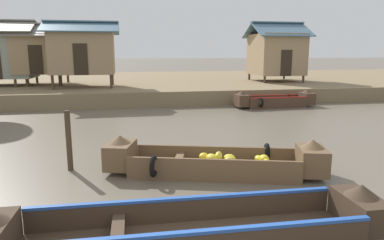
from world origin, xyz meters
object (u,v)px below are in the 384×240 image
(stilt_house_mid_right, at_px, (83,51))
(stilt_house_mid_left, at_px, (41,53))
(viewer_boat, at_px, (190,230))
(stilt_house_right, at_px, (276,53))
(banana_boat, at_px, (214,161))
(stilt_house_left, at_px, (2,53))
(mooring_post, at_px, (69,141))
(fishing_skiff_distant, at_px, (275,101))

(stilt_house_mid_right, bearing_deg, stilt_house_mid_left, 142.29)
(viewer_boat, relative_size, stilt_house_right, 1.48)
(banana_boat, distance_m, stilt_house_right, 19.06)
(stilt_house_mid_right, bearing_deg, stilt_house_left, 157.62)
(stilt_house_left, distance_m, stilt_house_right, 18.77)
(banana_boat, xyz_separation_m, stilt_house_mid_right, (-4.55, 14.63, 2.69))
(banana_boat, height_order, mooring_post, mooring_post)
(stilt_house_left, height_order, stilt_house_right, stilt_house_right)
(stilt_house_right, xyz_separation_m, mooring_post, (-12.50, -15.65, -2.09))
(stilt_house_left, distance_m, mooring_post, 17.15)
(banana_boat, bearing_deg, stilt_house_mid_right, 107.28)
(viewer_boat, height_order, stilt_house_mid_right, stilt_house_mid_right)
(stilt_house_left, height_order, mooring_post, stilt_house_left)
(stilt_house_mid_right, bearing_deg, banana_boat, -72.72)
(stilt_house_mid_left, xyz_separation_m, stilt_house_right, (16.37, -0.21, -0.05))
(stilt_house_mid_left, distance_m, mooring_post, 16.47)
(viewer_boat, relative_size, stilt_house_mid_left, 1.60)
(stilt_house_mid_left, bearing_deg, banana_boat, -66.23)
(viewer_boat, relative_size, stilt_house_mid_right, 1.44)
(stilt_house_left, relative_size, stilt_house_mid_left, 1.13)
(fishing_skiff_distant, height_order, stilt_house_right, stilt_house_right)
(stilt_house_left, xyz_separation_m, stilt_house_mid_right, (5.27, -2.17, 0.12))
(fishing_skiff_distant, xyz_separation_m, stilt_house_right, (2.98, 6.76, 2.53))
(stilt_house_mid_left, relative_size, stilt_house_mid_right, 0.90)
(banana_boat, xyz_separation_m, mooring_post, (-3.56, 0.99, 0.45))
(viewer_boat, bearing_deg, stilt_house_mid_right, 100.74)
(fishing_skiff_distant, bearing_deg, stilt_house_mid_left, 152.48)
(stilt_house_right, bearing_deg, fishing_skiff_distant, -113.83)
(fishing_skiff_distant, relative_size, stilt_house_mid_right, 1.02)
(mooring_post, bearing_deg, viewer_boat, -59.94)
(viewer_boat, height_order, stilt_house_right, stilt_house_right)
(fishing_skiff_distant, bearing_deg, banana_boat, -121.10)
(viewer_boat, relative_size, mooring_post, 4.10)
(viewer_boat, height_order, mooring_post, mooring_post)
(banana_boat, bearing_deg, mooring_post, 164.50)
(fishing_skiff_distant, xyz_separation_m, mooring_post, (-9.52, -8.89, 0.43))
(stilt_house_right, bearing_deg, banana_boat, -118.26)
(viewer_boat, bearing_deg, mooring_post, 120.06)
(mooring_post, bearing_deg, banana_boat, -15.50)
(banana_boat, height_order, stilt_house_mid_right, stilt_house_mid_right)
(stilt_house_right, height_order, mooring_post, stilt_house_right)
(viewer_boat, bearing_deg, stilt_house_right, 62.83)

